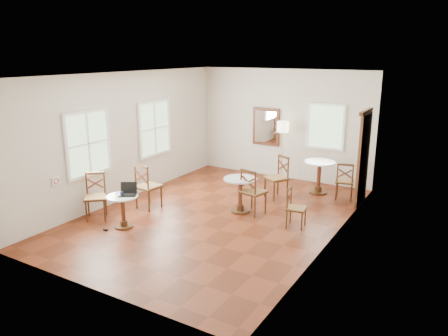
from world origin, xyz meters
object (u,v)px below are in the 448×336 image
object	(u,v)px
chair_mid_b	(295,208)
floor_lamp	(283,131)
cafe_table_near	(123,208)
water_glass	(119,194)
chair_back_b	(277,177)
navy_mug	(122,194)
chair_mid_a	(253,192)
chair_near_b	(96,196)
cafe_table_mid	(240,191)
cafe_table_back	(319,174)
chair_back_a	(345,181)
mouse	(122,195)
power_adapter	(106,230)
laptop	(128,192)
chair_near_a	(147,186)

from	to	relation	value
chair_mid_b	floor_lamp	size ratio (longest dim) A/B	0.50
cafe_table_near	water_glass	xyz separation A→B (m)	(-0.00, -0.09, 0.31)
chair_back_b	floor_lamp	world-z (taller)	floor_lamp
chair_back_b	navy_mug	xyz separation A→B (m)	(-1.91, -3.27, 0.20)
chair_mid_a	floor_lamp	xyz separation A→B (m)	(-0.46, 2.65, 0.88)
chair_mid_a	chair_back_b	distance (m)	1.26
chair_near_b	floor_lamp	size ratio (longest dim) A/B	0.59
cafe_table_mid	water_glass	size ratio (longest dim) A/B	6.79
cafe_table_back	cafe_table_near	bearing A→B (deg)	-122.76
chair_back_a	mouse	bearing A→B (deg)	38.10
chair_mid_b	mouse	size ratio (longest dim) A/B	8.37
floor_lamp	power_adapter	distance (m)	5.40
cafe_table_near	mouse	xyz separation A→B (m)	(0.02, -0.02, 0.27)
chair_near_b	floor_lamp	distance (m)	5.18
chair_back_b	laptop	world-z (taller)	chair_back_b
chair_mid_b	mouse	xyz separation A→B (m)	(-2.94, -1.81, 0.28)
chair_near_b	power_adapter	bearing A→B (deg)	-72.46
cafe_table_back	mouse	distance (m)	4.91
cafe_table_mid	floor_lamp	distance (m)	2.84
cafe_table_back	chair_near_b	size ratio (longest dim) A/B	0.84
laptop	water_glass	world-z (taller)	laptop
chair_mid_b	navy_mug	xyz separation A→B (m)	(-2.96, -1.79, 0.30)
chair_back_b	laptop	distance (m)	3.66
chair_back_a	power_adapter	xyz separation A→B (m)	(-3.54, -4.30, -0.44)
cafe_table_mid	cafe_table_back	world-z (taller)	cafe_table_back
cafe_table_mid	floor_lamp	size ratio (longest dim) A/B	0.47
cafe_table_near	laptop	bearing A→B (deg)	71.04
chair_back_a	navy_mug	size ratio (longest dim) A/B	8.91
chair_near_b	cafe_table_mid	bearing A→B (deg)	-3.29
chair_back_a	water_glass	distance (m)	5.28
cafe_table_back	chair_near_a	size ratio (longest dim) A/B	0.78
chair_near_b	mouse	bearing A→B (deg)	-47.58
cafe_table_mid	chair_near_a	distance (m)	2.09
cafe_table_back	chair_back_a	size ratio (longest dim) A/B	0.89
cafe_table_back	mouse	bearing A→B (deg)	-122.47
cafe_table_near	water_glass	size ratio (longest dim) A/B	5.89
chair_near_b	chair_back_a	xyz separation A→B (m)	(4.19, 3.90, -0.03)
cafe_table_mid	navy_mug	size ratio (longest dim) A/B	7.51
power_adapter	laptop	bearing A→B (deg)	60.84
navy_mug	cafe_table_back	bearing A→B (deg)	57.13
floor_lamp	laptop	distance (m)	4.77
cafe_table_near	navy_mug	distance (m)	0.30
laptop	chair_back_a	bearing A→B (deg)	17.85
navy_mug	chair_mid_b	bearing A→B (deg)	31.16
chair_back_b	mouse	xyz separation A→B (m)	(-1.89, -3.29, 0.18)
chair_mid_a	chair_near_b	bearing A→B (deg)	46.27
laptop	mouse	distance (m)	0.16
chair_back_b	mouse	bearing A→B (deg)	-89.24
chair_near_b	power_adapter	xyz separation A→B (m)	(0.65, -0.40, -0.47)
cafe_table_back	chair_mid_b	distance (m)	2.35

